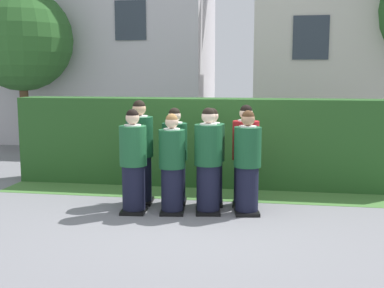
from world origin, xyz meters
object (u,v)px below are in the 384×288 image
at_px(student_front_row_1, 172,166).
at_px(student_rear_row_1, 175,158).
at_px(student_front_row_3, 247,165).
at_px(student_in_red_blazer, 245,158).
at_px(student_rear_row_0, 140,154).
at_px(student_front_row_0, 133,164).
at_px(student_front_row_2, 208,163).
at_px(student_rear_row_2, 212,159).

bearing_deg(student_front_row_1, student_rear_row_1, 96.99).
distance_m(student_front_row_3, student_in_red_blazer, 0.49).
bearing_deg(student_front_row_3, student_rear_row_0, 169.15).
relative_size(student_front_row_3, student_rear_row_0, 0.93).
distance_m(student_rear_row_0, student_rear_row_1, 0.59).
bearing_deg(student_front_row_0, student_rear_row_0, 94.60).
bearing_deg(student_rear_row_0, student_front_row_1, -37.65).
bearing_deg(student_front_row_2, student_front_row_3, 4.87).
xyz_separation_m(student_front_row_2, student_rear_row_0, (-1.20, 0.40, 0.04)).
height_order(student_front_row_0, student_front_row_1, student_front_row_0).
distance_m(student_rear_row_2, student_in_red_blazer, 0.55).
relative_size(student_rear_row_0, student_in_red_blazer, 1.04).
distance_m(student_front_row_2, student_front_row_3, 0.60).
distance_m(student_front_row_2, student_rear_row_2, 0.48).
height_order(student_front_row_2, student_rear_row_0, student_rear_row_0).
xyz_separation_m(student_rear_row_2, student_in_red_blazer, (0.55, 0.05, 0.03)).
height_order(student_front_row_1, student_front_row_3, student_front_row_3).
height_order(student_front_row_2, student_front_row_3, student_front_row_2).
bearing_deg(student_rear_row_2, student_rear_row_1, -177.94).
bearing_deg(student_in_red_blazer, student_rear_row_0, -175.49).
bearing_deg(student_front_row_1, student_rear_row_2, 46.75).
xyz_separation_m(student_front_row_0, student_front_row_2, (1.15, 0.16, 0.01)).
bearing_deg(student_rear_row_2, student_front_row_3, -35.46).
distance_m(student_front_row_1, student_front_row_3, 1.16).
xyz_separation_m(student_front_row_1, student_rear_row_1, (-0.07, 0.56, 0.02)).
relative_size(student_front_row_3, student_in_red_blazer, 0.97).
bearing_deg(student_rear_row_1, student_in_red_blazer, 3.74).
bearing_deg(student_in_red_blazer, student_front_row_1, -149.83).
bearing_deg(student_front_row_0, student_front_row_1, 5.29).
bearing_deg(student_rear_row_0, student_in_red_blazer, 4.51).
distance_m(student_front_row_3, student_rear_row_2, 0.74).
relative_size(student_front_row_0, student_rear_row_0, 0.94).
distance_m(student_front_row_1, student_rear_row_1, 0.57).
relative_size(student_front_row_0, student_in_red_blazer, 0.98).
xyz_separation_m(student_front_row_0, student_rear_row_2, (1.15, 0.64, -0.01)).
height_order(student_rear_row_0, student_in_red_blazer, student_rear_row_0).
height_order(student_front_row_1, student_rear_row_1, student_rear_row_1).
bearing_deg(student_rear_row_0, student_front_row_2, -18.28).
xyz_separation_m(student_front_row_0, student_in_red_blazer, (1.70, 0.69, 0.02)).
bearing_deg(student_rear_row_1, student_rear_row_2, 2.06).
relative_size(student_rear_row_1, student_in_red_blazer, 0.97).
distance_m(student_front_row_0, student_front_row_3, 1.76).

